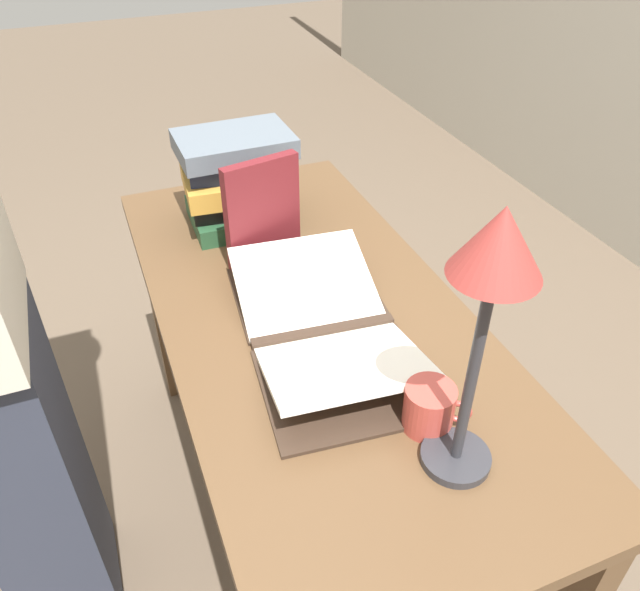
% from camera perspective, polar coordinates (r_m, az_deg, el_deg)
% --- Properties ---
extents(ground_plane, '(12.00, 12.00, 0.00)m').
position_cam_1_polar(ground_plane, '(1.91, -0.48, -19.15)').
color(ground_plane, brown).
extents(reading_desk, '(1.38, 0.64, 0.74)m').
position_cam_1_polar(reading_desk, '(1.42, -0.61, -4.92)').
color(reading_desk, brown).
rests_on(reading_desk, ground_plane).
extents(open_book, '(0.59, 0.36, 0.08)m').
position_cam_1_polar(open_book, '(1.27, 0.32, -2.87)').
color(open_book, '#38281E').
rests_on(open_book, reading_desk).
extents(book_stack_tall, '(0.24, 0.28, 0.24)m').
position_cam_1_polar(book_stack_tall, '(1.62, -7.58, 10.42)').
color(book_stack_tall, '#234C2D').
rests_on(book_stack_tall, reading_desk).
extents(book_standing_upright, '(0.06, 0.18, 0.26)m').
position_cam_1_polar(book_standing_upright, '(1.44, -5.27, 7.44)').
color(book_standing_upright, maroon).
rests_on(book_standing_upright, reading_desk).
extents(reading_lamp, '(0.13, 0.13, 0.48)m').
position_cam_1_polar(reading_lamp, '(0.84, 15.42, 1.24)').
color(reading_lamp, '#2D2D33').
rests_on(reading_lamp, reading_desk).
extents(coffee_mug, '(0.09, 0.11, 0.09)m').
position_cam_1_polar(coffee_mug, '(1.10, 10.00, -10.08)').
color(coffee_mug, '#B74238').
rests_on(coffee_mug, reading_desk).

